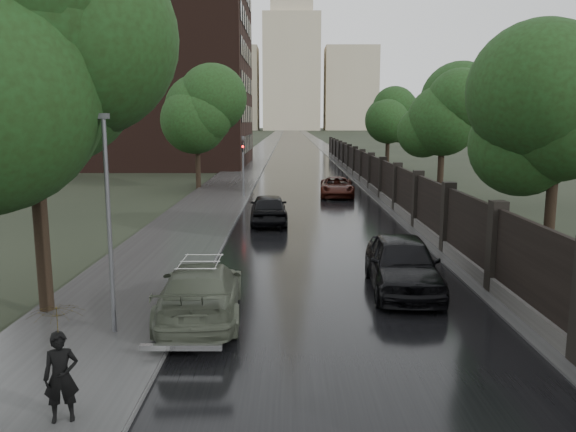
# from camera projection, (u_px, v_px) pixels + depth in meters

# --- Properties ---
(ground) EXTENTS (800.00, 800.00, 0.00)m
(ground) POSITION_uv_depth(u_px,v_px,m) (356.00, 366.00, 11.47)
(ground) COLOR black
(ground) RESTS_ON ground
(road) EXTENTS (8.00, 420.00, 0.02)m
(road) POSITION_uv_depth(u_px,v_px,m) (293.00, 135.00, 198.79)
(road) COLOR black
(road) RESTS_ON ground
(sidewalk_left) EXTENTS (4.00, 420.00, 0.16)m
(sidewalk_left) POSITION_uv_depth(u_px,v_px,m) (276.00, 135.00, 198.79)
(sidewalk_left) COLOR #2D2D2D
(sidewalk_left) RESTS_ON ground
(verge_right) EXTENTS (3.00, 420.00, 0.08)m
(verge_right) POSITION_uv_depth(u_px,v_px,m) (308.00, 135.00, 198.78)
(verge_right) COLOR #2D2D2D
(verge_right) RESTS_ON ground
(fence_right) EXTENTS (0.45, 75.72, 2.70)m
(fence_right) POSITION_uv_depth(u_px,v_px,m) (367.00, 173.00, 42.86)
(fence_right) COLOR #383533
(fence_right) RESTS_ON ground
(tree_left_near) EXTENTS (5.44, 5.44, 9.16)m
(tree_left_near) POSITION_uv_depth(u_px,v_px,m) (28.00, 58.00, 13.37)
(tree_left_near) COLOR black
(tree_left_near) RESTS_ON ground
(tree_left_far) EXTENTS (4.25, 4.25, 7.39)m
(tree_left_far) POSITION_uv_depth(u_px,v_px,m) (197.00, 117.00, 40.19)
(tree_left_far) COLOR black
(tree_left_far) RESTS_ON ground
(tree_right_a) EXTENTS (4.08, 4.08, 7.01)m
(tree_right_a) POSITION_uv_depth(u_px,v_px,m) (558.00, 121.00, 18.52)
(tree_right_a) COLOR black
(tree_right_a) RESTS_ON ground
(tree_right_b) EXTENTS (4.08, 4.08, 7.01)m
(tree_right_b) POSITION_uv_depth(u_px,v_px,m) (443.00, 121.00, 32.32)
(tree_right_b) COLOR black
(tree_right_b) RESTS_ON ground
(tree_right_c) EXTENTS (4.08, 4.08, 7.01)m
(tree_right_c) POSITION_uv_depth(u_px,v_px,m) (388.00, 121.00, 50.07)
(tree_right_c) COLOR black
(tree_right_c) RESTS_ON ground
(lamp_post) EXTENTS (0.25, 0.12, 5.11)m
(lamp_post) POSITION_uv_depth(u_px,v_px,m) (109.00, 224.00, 12.51)
(lamp_post) COLOR #59595E
(lamp_post) RESTS_ON ground
(traffic_light) EXTENTS (0.16, 0.32, 4.00)m
(traffic_light) POSITION_uv_depth(u_px,v_px,m) (243.00, 161.00, 35.72)
(traffic_light) COLOR #59595E
(traffic_light) RESTS_ON ground
(brick_building) EXTENTS (24.00, 18.00, 20.00)m
(brick_building) POSITION_uv_depth(u_px,v_px,m) (137.00, 74.00, 61.10)
(brick_building) COLOR black
(brick_building) RESTS_ON ground
(stalinist_tower) EXTENTS (92.00, 30.00, 159.00)m
(stalinist_tower) POSITION_uv_depth(u_px,v_px,m) (292.00, 58.00, 300.83)
(stalinist_tower) COLOR tan
(stalinist_tower) RESTS_ON ground
(volga_sedan) EXTENTS (2.36, 5.07, 1.43)m
(volga_sedan) POSITION_uv_depth(u_px,v_px,m) (201.00, 291.00, 14.12)
(volga_sedan) COLOR #495040
(volga_sedan) RESTS_ON ground
(hatchback_left) EXTENTS (1.99, 4.49, 1.50)m
(hatchback_left) POSITION_uv_depth(u_px,v_px,m) (269.00, 209.00, 27.20)
(hatchback_left) COLOR black
(hatchback_left) RESTS_ON ground
(car_right_near) EXTENTS (2.17, 4.91, 1.64)m
(car_right_near) POSITION_uv_depth(u_px,v_px,m) (402.00, 264.00, 16.42)
(car_right_near) COLOR black
(car_right_near) RESTS_ON ground
(car_right_far) EXTENTS (2.42, 4.79, 1.30)m
(car_right_far) POSITION_uv_depth(u_px,v_px,m) (337.00, 187.00, 37.03)
(car_right_far) COLOR black
(car_right_far) RESTS_ON ground
(pedestrian_umbrella) EXTENTS (1.07, 1.09, 2.33)m
(pedestrian_umbrella) POSITION_uv_depth(u_px,v_px,m) (58.00, 329.00, 8.83)
(pedestrian_umbrella) COLOR black
(pedestrian_umbrella) RESTS_ON sidewalk_left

